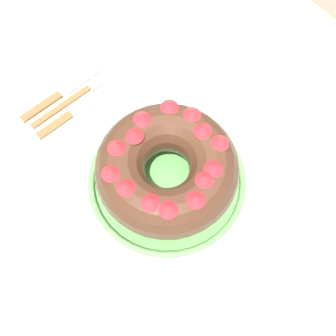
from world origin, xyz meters
TOP-DOWN VIEW (x-y plane):
  - ground_plane at (0.00, 0.00)m, footprint 8.00×8.00m
  - dining_table at (0.00, 0.00)m, footprint 1.33×1.08m
  - serving_dish at (-0.03, 0.00)m, footprint 0.29×0.29m
  - bundt_cake at (-0.03, 0.00)m, footprint 0.26×0.26m
  - fork at (-0.30, -0.01)m, footprint 0.02×0.20m
  - serving_knife at (-0.32, -0.04)m, footprint 0.02×0.21m
  - cake_knife at (-0.27, -0.05)m, footprint 0.02×0.18m

SIDE VIEW (x-z plane):
  - ground_plane at x=0.00m, z-range 0.00..0.00m
  - dining_table at x=0.00m, z-range 0.30..1.07m
  - cake_knife at x=-0.27m, z-range 0.78..0.79m
  - serving_knife at x=-0.32m, z-range 0.78..0.79m
  - fork at x=-0.30m, z-range 0.78..0.79m
  - serving_dish at x=-0.03m, z-range 0.78..0.80m
  - bundt_cake at x=-0.03m, z-range 0.80..0.90m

